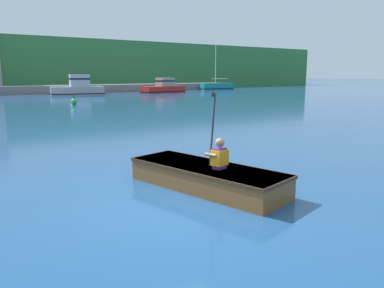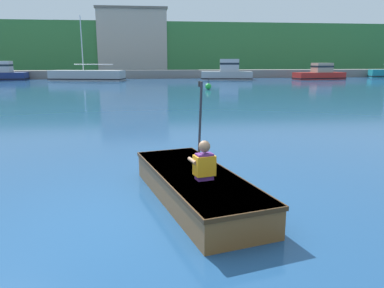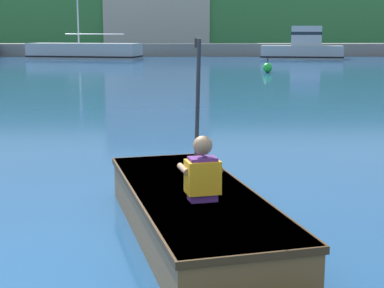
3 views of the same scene
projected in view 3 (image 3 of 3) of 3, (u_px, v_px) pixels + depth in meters
ground_plane at (82, 263)px, 4.96m from camera, size 300.00×300.00×0.00m
shoreline_ridge at (171, 14)px, 59.84m from camera, size 120.00×20.00×7.00m
waterfront_warehouse_left at (102, 11)px, 55.50m from camera, size 9.69×8.31×7.15m
waterfront_office_block_center at (158, 1)px, 52.84m from camera, size 9.37×6.95×8.80m
marina_dock at (168, 50)px, 43.54m from camera, size 62.98×2.40×0.90m
moored_boat_dock_west_inner at (303, 47)px, 38.88m from camera, size 5.61×2.91×2.16m
moored_boat_dock_center_near at (84, 51)px, 39.04m from camera, size 7.78×3.93×6.35m
rowboat_foreground at (192, 210)px, 5.58m from camera, size 1.84×3.44×0.45m
person_paddler at (202, 170)px, 5.15m from camera, size 0.41×0.39×1.41m
channel_buoy at (268, 68)px, 26.72m from camera, size 0.44×0.44×0.72m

